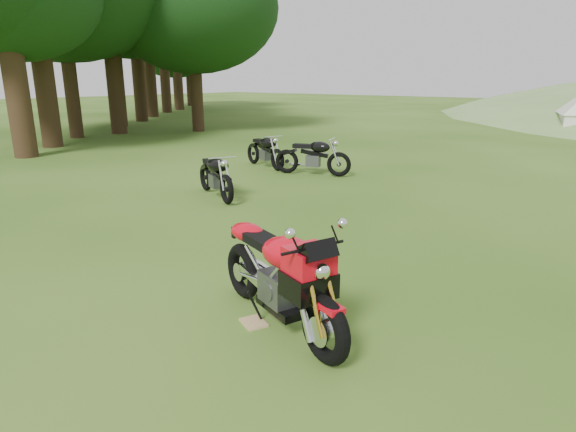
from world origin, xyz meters
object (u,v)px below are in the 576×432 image
Objects in this scene: plywood_board at (254,322)px; vintage_moto_c at (313,155)px; sport_motorcycle at (279,267)px; vintage_moto_a at (215,174)px; vintage_moto_d at (265,150)px.

vintage_moto_c is at bearing 121.75° from plywood_board.
sport_motorcycle reaches higher than vintage_moto_a.
plywood_board is 5.62m from vintage_moto_a.
vintage_moto_a is 3.26m from vintage_moto_c.
vintage_moto_a is at bearing -46.87° from vintage_moto_d.
vintage_moto_d is (-5.91, 6.85, 0.48)m from plywood_board.
vintage_moto_c reaches higher than vintage_moto_d.
plywood_board is at bearing -31.13° from vintage_moto_d.
plywood_board is at bearing -77.48° from vintage_moto_c.
sport_motorcycle is 5.69m from vintage_moto_a.
vintage_moto_a is (-4.57, 3.38, -0.14)m from sport_motorcycle.
sport_motorcycle is at bearing -75.59° from vintage_moto_c.
vintage_moto_a is 0.96× the size of vintage_moto_c.
vintage_moto_a and vintage_moto_d have the same top height.
vintage_moto_c is (-4.19, 6.78, 0.51)m from plywood_board.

